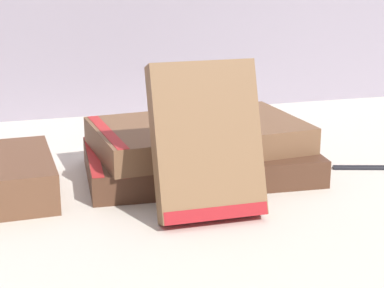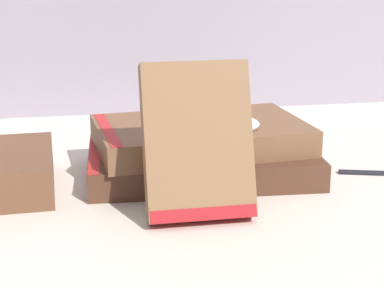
# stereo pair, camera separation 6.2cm
# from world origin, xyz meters

# --- Properties ---
(ground_plane) EXTENTS (3.00, 3.00, 0.00)m
(ground_plane) POSITION_xyz_m (0.00, 0.00, 0.00)
(ground_plane) COLOR beige
(book_flat_bottom) EXTENTS (0.26, 0.17, 0.03)m
(book_flat_bottom) POSITION_xyz_m (-0.00, 0.04, 0.02)
(book_flat_bottom) COLOR #4C2D1E
(book_flat_bottom) RESTS_ON ground_plane
(book_flat_top) EXTENTS (0.24, 0.16, 0.03)m
(book_flat_top) POSITION_xyz_m (-0.00, 0.05, 0.04)
(book_flat_top) COLOR brown
(book_flat_top) RESTS_ON book_flat_bottom
(book_leaning_front) EXTENTS (0.10, 0.07, 0.15)m
(book_leaning_front) POSITION_xyz_m (-0.03, -0.07, 0.07)
(book_leaning_front) COLOR brown
(book_leaning_front) RESTS_ON ground_plane
(pocket_watch) EXTENTS (0.06, 0.06, 0.01)m
(pocket_watch) POSITION_xyz_m (0.03, 0.02, 0.06)
(pocket_watch) COLOR silver
(pocket_watch) RESTS_ON book_flat_top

